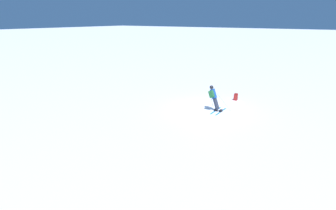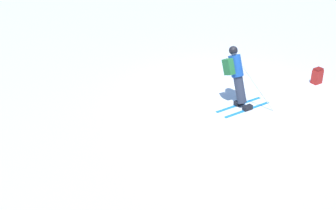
# 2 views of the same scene
# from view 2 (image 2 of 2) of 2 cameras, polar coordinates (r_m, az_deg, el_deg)

# --- Properties ---
(ground_plane) EXTENTS (300.00, 300.00, 0.00)m
(ground_plane) POSITION_cam_2_polar(r_m,az_deg,el_deg) (13.70, 7.18, 0.84)
(ground_plane) COLOR white
(skier) EXTENTS (1.36, 1.62, 1.69)m
(skier) POSITION_cam_2_polar(r_m,az_deg,el_deg) (13.05, 8.35, 3.79)
(skier) COLOR #1E7AC6
(skier) RESTS_ON ground
(spare_backpack) EXTENTS (0.22, 0.30, 0.50)m
(spare_backpack) POSITION_cam_2_polar(r_m,az_deg,el_deg) (15.14, 17.73, 3.40)
(spare_backpack) COLOR #AD231E
(spare_backpack) RESTS_ON ground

